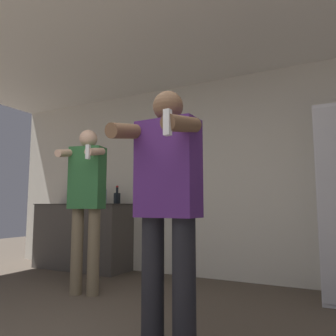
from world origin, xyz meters
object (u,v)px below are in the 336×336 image
(bottle_red_label, at_px, (104,196))
(bottle_short_whiskey, at_px, (81,198))
(bottle_brown_liquor, at_px, (117,197))
(person_woman_foreground, at_px, (167,201))
(person_man_side, at_px, (86,196))
(bottle_dark_rum, at_px, (76,195))

(bottle_red_label, relative_size, bottle_short_whiskey, 1.12)
(bottle_brown_liquor, xyz_separation_m, person_woman_foreground, (1.80, -1.94, -0.09))
(person_woman_foreground, xyz_separation_m, person_man_side, (-1.39, 0.83, 0.07))
(person_man_side, bearing_deg, bottle_brown_liquor, 110.51)
(bottle_dark_rum, relative_size, bottle_short_whiskey, 1.31)
(bottle_dark_rum, bearing_deg, bottle_brown_liquor, -0.00)
(bottle_dark_rum, xyz_separation_m, bottle_brown_liquor, (0.77, -0.00, -0.04))
(person_woman_foreground, bearing_deg, bottle_short_whiskey, 141.83)
(bottle_brown_liquor, height_order, bottle_short_whiskey, bottle_brown_liquor)
(bottle_short_whiskey, height_order, person_man_side, person_man_side)
(bottle_brown_liquor, height_order, person_man_side, person_man_side)
(bottle_brown_liquor, height_order, bottle_red_label, bottle_red_label)
(bottle_brown_liquor, xyz_separation_m, bottle_red_label, (-0.23, -0.00, 0.02))
(bottle_brown_liquor, bearing_deg, bottle_red_label, -180.00)
(bottle_red_label, relative_size, person_woman_foreground, 0.17)
(bottle_brown_liquor, distance_m, bottle_short_whiskey, 0.67)
(bottle_brown_liquor, distance_m, bottle_red_label, 0.23)
(bottle_brown_liquor, bearing_deg, bottle_short_whiskey, 180.00)
(bottle_short_whiskey, distance_m, person_man_side, 1.55)
(person_woman_foreground, height_order, person_man_side, person_man_side)
(bottle_dark_rum, xyz_separation_m, person_man_side, (1.18, -1.11, -0.06))
(bottle_dark_rum, bearing_deg, person_man_side, -43.22)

